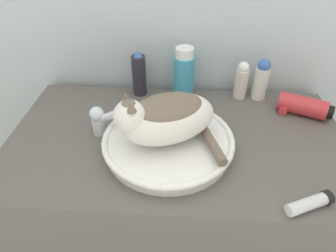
% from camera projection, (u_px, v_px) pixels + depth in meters
% --- Properties ---
extents(vanity_counter, '(1.12, 0.62, 0.84)m').
position_uv_depth(vanity_counter, '(175.00, 213.00, 1.26)').
color(vanity_counter, '#56514C').
rests_on(vanity_counter, ground_plane).
extents(sink_basin, '(0.41, 0.41, 0.05)m').
position_uv_depth(sink_basin, '(168.00, 142.00, 0.94)').
color(sink_basin, white).
rests_on(sink_basin, vanity_counter).
extents(cat, '(0.34, 0.29, 0.17)m').
position_uv_depth(cat, '(165.00, 117.00, 0.88)').
color(cat, silver).
rests_on(cat, sink_basin).
extents(faucet, '(0.14, 0.06, 0.13)m').
position_uv_depth(faucet, '(101.00, 119.00, 0.98)').
color(faucet, silver).
rests_on(faucet, vanity_counter).
extents(deodorant_stick, '(0.05, 0.05, 0.15)m').
position_uv_depth(deodorant_stick, '(242.00, 80.00, 1.15)').
color(deodorant_stick, silver).
rests_on(deodorant_stick, vanity_counter).
extents(mouthwash_bottle, '(0.08, 0.08, 0.20)m').
position_uv_depth(mouthwash_bottle, '(184.00, 74.00, 1.15)').
color(mouthwash_bottle, teal).
rests_on(mouthwash_bottle, vanity_counter).
extents(hairspray_can_black, '(0.05, 0.05, 0.18)m').
position_uv_depth(hairspray_can_black, '(139.00, 75.00, 1.17)').
color(hairspray_can_black, '#28232D').
rests_on(hairspray_can_black, vanity_counter).
extents(lotion_bottle_white, '(0.05, 0.05, 0.16)m').
position_uv_depth(lotion_bottle_white, '(261.00, 79.00, 1.15)').
color(lotion_bottle_white, white).
rests_on(lotion_bottle_white, vanity_counter).
extents(cream_tube, '(0.13, 0.09, 0.04)m').
position_uv_depth(cream_tube, '(310.00, 203.00, 0.77)').
color(cream_tube, silver).
rests_on(cream_tube, vanity_counter).
extents(hair_dryer, '(0.19, 0.13, 0.07)m').
position_uv_depth(hair_dryer, '(302.00, 106.00, 1.09)').
color(hair_dryer, '#C63338').
rests_on(hair_dryer, vanity_counter).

